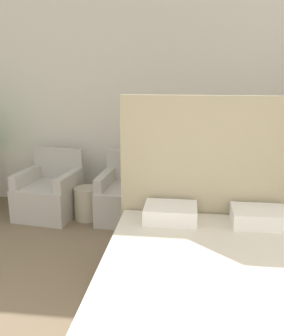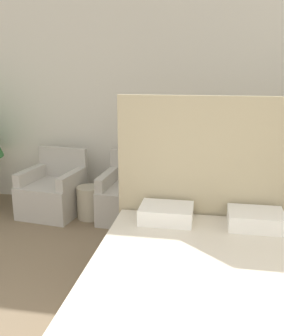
% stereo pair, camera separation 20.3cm
% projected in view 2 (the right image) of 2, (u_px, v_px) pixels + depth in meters
% --- Properties ---
extents(wall_back, '(10.00, 0.06, 2.90)m').
position_uv_depth(wall_back, '(126.00, 97.00, 4.93)').
color(wall_back, silver).
rests_on(wall_back, ground_plane).
extents(bed, '(1.76, 2.20, 1.59)m').
position_uv_depth(bed, '(208.00, 290.00, 2.66)').
color(bed, brown).
rests_on(bed, ground_plane).
extents(armchair_near_window_left, '(0.77, 0.78, 0.82)m').
position_uv_depth(armchair_near_window_left, '(53.00, 194.00, 4.79)').
color(armchair_near_window_left, '#B7B2A8').
rests_on(armchair_near_window_left, ground_plane).
extents(armchair_near_window_right, '(0.73, 0.73, 0.82)m').
position_uv_depth(armchair_near_window_right, '(131.00, 199.00, 4.62)').
color(armchair_near_window_right, '#B7B2A8').
rests_on(armchair_near_window_right, ground_plane).
extents(side_table, '(0.32, 0.32, 0.40)m').
position_uv_depth(side_table, '(90.00, 202.00, 4.67)').
color(side_table, '#B7AD93').
rests_on(side_table, ground_plane).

